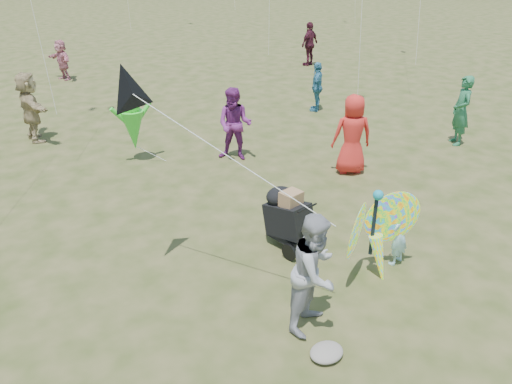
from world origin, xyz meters
TOP-DOWN VIEW (x-y plane):
  - ground at (0.00, 0.00)m, footprint 160.00×160.00m
  - child_girl at (1.50, -0.16)m, footprint 0.45×0.34m
  - adult_man at (-0.61, -0.54)m, footprint 1.04×0.95m
  - grey_bag at (-0.87, -1.15)m, footprint 0.46×0.38m
  - crowd_a at (3.45, 3.04)m, footprint 1.06×0.93m
  - crowd_c at (5.93, 7.22)m, footprint 0.92×0.88m
  - crowd_d at (-2.17, 9.32)m, footprint 0.55×1.73m
  - crowd_e at (1.65, 5.20)m, footprint 1.08×1.09m
  - crowd_f at (7.10, 2.82)m, footprint 0.72×0.79m
  - crowd_h at (10.00, 12.60)m, footprint 1.16×0.73m
  - crowd_j at (0.32, 15.94)m, footprint 0.77×1.48m
  - jogging_stroller at (0.30, 1.29)m, footprint 0.59×1.09m
  - butterfly_kite at (0.91, -0.19)m, footprint 1.74×0.75m
  - delta_kite_rig at (-1.97, 1.87)m, footprint 2.23×2.66m
  - alien_kite at (-0.46, 6.40)m, footprint 1.12×0.69m

SIDE VIEW (x-z plane):
  - ground at x=0.00m, z-range 0.00..0.00m
  - grey_bag at x=-0.87m, z-range 0.00..0.15m
  - child_girl at x=1.50m, z-range 0.00..1.09m
  - jogging_stroller at x=0.30m, z-range 0.07..1.16m
  - butterfly_kite at x=0.91m, z-range -0.10..1.61m
  - crowd_j at x=0.32m, z-range 0.00..1.53m
  - crowd_c at x=5.93m, z-range 0.00..1.53m
  - adult_man at x=-0.61m, z-range 0.00..1.73m
  - crowd_e at x=1.65m, z-range 0.00..1.78m
  - crowd_f at x=7.10m, z-range 0.00..1.82m
  - crowd_a at x=3.45m, z-range 0.00..1.84m
  - crowd_h at x=10.00m, z-range 0.00..1.84m
  - crowd_d at x=-2.17m, z-range 0.00..1.86m
  - alien_kite at x=-0.46m, z-range 0.10..1.84m
  - delta_kite_rig at x=-1.97m, z-range 1.94..3.90m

